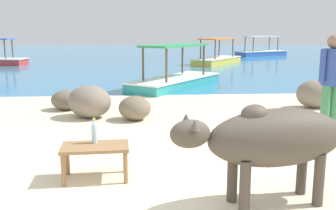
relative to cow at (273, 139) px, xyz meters
The scene contains 12 objects.
water_surface 21.62m from the cow, 93.17° to the left, with size 60.00×36.00×0.03m, color teal.
cow is the anchor object (origin of this frame).
low_bench_table 1.98m from the cow, 156.17° to the left, with size 0.78×0.48×0.40m.
bottle 2.01m from the cow, 153.72° to the left, with size 0.07×0.07×0.30m.
person_standing 3.06m from the cow, 53.97° to the left, with size 0.49×0.32×1.62m.
shore_rock_large 5.63m from the cow, 120.61° to the left, with size 0.64×0.58×0.42m, color #6B5B4C.
shore_rock_medium 5.31m from the cow, 61.27° to the left, with size 0.78×0.59×0.61m, color gray.
shore_rock_small 4.02m from the cow, 110.03° to the left, with size 0.63×0.61×0.46m, color #756651.
shore_rock_flat 4.64m from the cow, 119.16° to the left, with size 0.89×0.75×0.63m, color gray.
boat_yellow 16.23m from the cow, 80.68° to the left, with size 3.09×3.65×1.29m.
boat_blue 22.89m from the cow, 72.90° to the left, with size 3.80×2.67×1.29m.
boat_teal 7.98m from the cow, 91.59° to the left, with size 3.12×3.64×1.29m.
Camera 1 is at (-0.07, -3.11, 1.74)m, focal length 41.80 mm.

